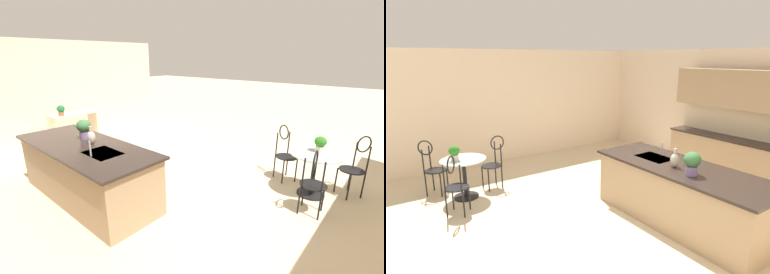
{
  "view_description": "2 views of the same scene",
  "coord_description": "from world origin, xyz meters",
  "views": [
    {
      "loc": [
        -3.54,
        2.71,
        2.26
      ],
      "look_at": [
        -0.56,
        -0.78,
        0.84
      ],
      "focal_mm": 24.43,
      "sensor_mm": 36.0,
      "label": 1
    },
    {
      "loc": [
        3.19,
        -3.02,
        2.51
      ],
      "look_at": [
        -1.07,
        -0.11,
        1.23
      ],
      "focal_mm": 30.05,
      "sensor_mm": 36.0,
      "label": 2
    }
  ],
  "objects": [
    {
      "name": "chair_near_window",
      "position": [
        -2.67,
        -1.01,
        0.57
      ],
      "size": [
        0.42,
        0.5,
        1.04
      ],
      "color": "black",
      "rests_on": "ground"
    },
    {
      "name": "potted_plant_counter_near",
      "position": [
        0.6,
        0.66,
        1.11
      ],
      "size": [
        0.23,
        0.23,
        0.33
      ],
      "color": "#7A669E",
      "rests_on": "kitchen_island"
    },
    {
      "name": "upper_cabinet_run",
      "position": [
        -0.4,
        3.18,
        1.9
      ],
      "size": [
        2.4,
        0.36,
        0.76
      ],
      "color": "tan",
      "rests_on": "back_counter_run"
    },
    {
      "name": "wall_back",
      "position": [
        0.0,
        3.66,
        1.35
      ],
      "size": [
        9.0,
        0.12,
        2.7
      ],
      "primitive_type": "cube",
      "color": "beige",
      "rests_on": "ground"
    },
    {
      "name": "kitchen_island",
      "position": [
        0.3,
        0.85,
        0.46
      ],
      "size": [
        2.8,
        1.06,
        0.92
      ],
      "color": "tan",
      "rests_on": "ground"
    },
    {
      "name": "potted_plant_on_table",
      "position": [
        -2.51,
        -1.76,
        0.89
      ],
      "size": [
        0.19,
        0.19,
        0.27
      ],
      "color": "beige",
      "rests_on": "bistro_table"
    },
    {
      "name": "chair_toward_desk",
      "position": [
        -1.88,
        -1.94,
        0.57
      ],
      "size": [
        0.53,
        0.53,
        1.04
      ],
      "color": "black",
      "rests_on": "ground"
    },
    {
      "name": "wall_left_window",
      "position": [
        -4.26,
        0.0,
        1.35
      ],
      "size": [
        0.12,
        7.8,
        2.7
      ],
      "primitive_type": "cube",
      "color": "beige",
      "rests_on": "ground"
    },
    {
      "name": "bistro_table",
      "position": [
        -2.5,
        -1.62,
        0.45
      ],
      "size": [
        0.8,
        0.8,
        0.74
      ],
      "color": "black",
      "rests_on": "ground"
    },
    {
      "name": "back_counter_run",
      "position": [
        -0.4,
        3.21,
        0.49
      ],
      "size": [
        2.44,
        0.64,
        1.52
      ],
      "color": "tan",
      "rests_on": "ground"
    },
    {
      "name": "chair_by_island",
      "position": [
        -3.02,
        -2.07,
        0.57
      ],
      "size": [
        0.53,
        0.53,
        1.04
      ],
      "color": "black",
      "rests_on": "ground"
    },
    {
      "name": "vase_on_counter",
      "position": [
        0.25,
        0.73,
        1.03
      ],
      "size": [
        0.13,
        0.13,
        0.29
      ],
      "color": "#BCB29E",
      "rests_on": "kitchen_island"
    },
    {
      "name": "ground_plane",
      "position": [
        0.0,
        0.0,
        0.0
      ],
      "size": [
        40.0,
        40.0,
        0.0
      ],
      "primitive_type": "plane",
      "color": "beige"
    },
    {
      "name": "sink_faucet",
      "position": [
        -0.25,
        1.03,
        1.03
      ],
      "size": [
        0.02,
        0.02,
        0.22
      ],
      "primitive_type": "cylinder",
      "color": "#B2B5BA",
      "rests_on": "kitchen_island"
    }
  ]
}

